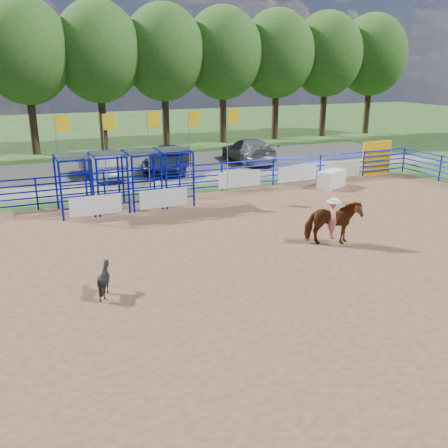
{
  "coord_description": "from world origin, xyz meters",
  "views": [
    {
      "loc": [
        -6.97,
        -13.11,
        6.18
      ],
      "look_at": [
        -0.81,
        1.0,
        1.3
      ],
      "focal_mm": 40.0,
      "sensor_mm": 36.0,
      "label": 1
    }
  ],
  "objects_px": {
    "car_b": "(102,164)",
    "car_c": "(168,159)",
    "announcer_table": "(332,179)",
    "calf": "(104,279)",
    "horse_and_rider": "(333,221)",
    "car_d": "(249,151)"
  },
  "relations": [
    {
      "from": "car_b",
      "to": "car_c",
      "type": "distance_m",
      "value": 4.01
    },
    {
      "from": "announcer_table",
      "to": "calf",
      "type": "distance_m",
      "value": 15.96
    },
    {
      "from": "horse_and_rider",
      "to": "calf",
      "type": "distance_m",
      "value": 8.39
    },
    {
      "from": "car_c",
      "to": "announcer_table",
      "type": "bearing_deg",
      "value": -23.73
    },
    {
      "from": "announcer_table",
      "to": "calf",
      "type": "height_order",
      "value": "calf"
    },
    {
      "from": "announcer_table",
      "to": "car_d",
      "type": "xyz_separation_m",
      "value": [
        -0.79,
        8.37,
        0.33
      ]
    },
    {
      "from": "car_d",
      "to": "car_b",
      "type": "bearing_deg",
      "value": 7.66
    },
    {
      "from": "calf",
      "to": "car_d",
      "type": "distance_m",
      "value": 21.09
    },
    {
      "from": "car_d",
      "to": "horse_and_rider",
      "type": "bearing_deg",
      "value": 76.74
    },
    {
      "from": "horse_and_rider",
      "to": "calf",
      "type": "xyz_separation_m",
      "value": [
        -8.32,
        -0.95,
        -0.42
      ]
    },
    {
      "from": "calf",
      "to": "car_d",
      "type": "height_order",
      "value": "car_d"
    },
    {
      "from": "announcer_table",
      "to": "car_b",
      "type": "height_order",
      "value": "car_b"
    },
    {
      "from": "car_d",
      "to": "car_c",
      "type": "bearing_deg",
      "value": 9.92
    },
    {
      "from": "horse_and_rider",
      "to": "car_d",
      "type": "distance_m",
      "value": 16.44
    },
    {
      "from": "announcer_table",
      "to": "car_d",
      "type": "distance_m",
      "value": 8.42
    },
    {
      "from": "car_b",
      "to": "car_c",
      "type": "height_order",
      "value": "car_b"
    },
    {
      "from": "horse_and_rider",
      "to": "calf",
      "type": "bearing_deg",
      "value": -173.49
    },
    {
      "from": "horse_and_rider",
      "to": "car_b",
      "type": "xyz_separation_m",
      "value": [
        -5.46,
        14.93,
        -0.14
      ]
    },
    {
      "from": "car_c",
      "to": "horse_and_rider",
      "type": "bearing_deg",
      "value": -59.61
    },
    {
      "from": "calf",
      "to": "car_b",
      "type": "bearing_deg",
      "value": -36.63
    },
    {
      "from": "car_b",
      "to": "horse_and_rider",
      "type": "bearing_deg",
      "value": 103.87
    },
    {
      "from": "horse_and_rider",
      "to": "car_d",
      "type": "height_order",
      "value": "horse_and_rider"
    }
  ]
}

